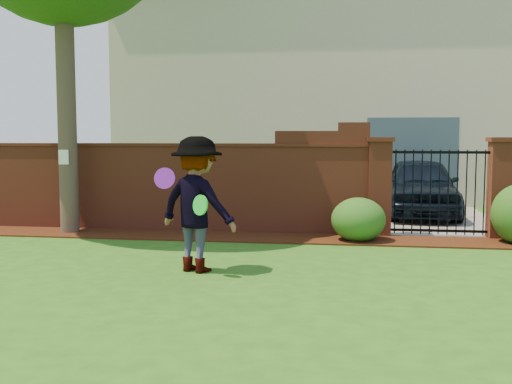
# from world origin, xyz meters

# --- Properties ---
(ground) EXTENTS (80.00, 80.00, 0.01)m
(ground) POSITION_xyz_m (0.00, 0.00, -0.01)
(ground) COLOR #275816
(ground) RESTS_ON ground
(mulch_bed) EXTENTS (11.10, 1.08, 0.03)m
(mulch_bed) POSITION_xyz_m (-0.95, 3.34, 0.01)
(mulch_bed) COLOR black
(mulch_bed) RESTS_ON ground
(brick_wall) EXTENTS (8.70, 0.31, 2.16)m
(brick_wall) POSITION_xyz_m (-2.01, 4.00, 0.93)
(brick_wall) COLOR brown
(brick_wall) RESTS_ON ground
(pillar_left) EXTENTS (0.50, 0.50, 1.88)m
(pillar_left) POSITION_xyz_m (2.40, 4.00, 0.96)
(pillar_left) COLOR brown
(pillar_left) RESTS_ON ground
(pillar_right) EXTENTS (0.50, 0.50, 1.88)m
(pillar_right) POSITION_xyz_m (4.60, 4.00, 0.96)
(pillar_right) COLOR brown
(pillar_right) RESTS_ON ground
(iron_gate) EXTENTS (1.78, 0.03, 1.60)m
(iron_gate) POSITION_xyz_m (3.50, 4.00, 0.85)
(iron_gate) COLOR black
(iron_gate) RESTS_ON ground
(driveway) EXTENTS (3.20, 8.00, 0.01)m
(driveway) POSITION_xyz_m (3.50, 8.00, 0.01)
(driveway) COLOR slate
(driveway) RESTS_ON ground
(house) EXTENTS (12.40, 6.40, 6.30)m
(house) POSITION_xyz_m (1.00, 12.00, 3.16)
(house) COLOR beige
(house) RESTS_ON ground
(car) EXTENTS (1.79, 4.15, 1.40)m
(car) POSITION_xyz_m (3.52, 6.98, 0.70)
(car) COLOR black
(car) RESTS_ON ground
(paper_notice) EXTENTS (0.20, 0.01, 0.28)m
(paper_notice) POSITION_xyz_m (-3.60, 3.21, 1.50)
(paper_notice) COLOR white
(paper_notice) RESTS_ON tree
(shrub_left) EXTENTS (0.98, 0.98, 0.80)m
(shrub_left) POSITION_xyz_m (1.99, 3.26, 0.40)
(shrub_left) COLOR #1A5318
(shrub_left) RESTS_ON ground
(man) EXTENTS (1.41, 1.14, 1.90)m
(man) POSITION_xyz_m (-0.31, 0.47, 0.95)
(man) COLOR gray
(man) RESTS_ON ground
(frisbee_purple) EXTENTS (0.30, 0.10, 0.30)m
(frisbee_purple) POSITION_xyz_m (-0.71, 0.36, 1.32)
(frisbee_purple) COLOR purple
(frisbee_purple) RESTS_ON man
(frisbee_green) EXTENTS (0.26, 0.21, 0.28)m
(frisbee_green) POSITION_xyz_m (-0.16, 0.16, 0.98)
(frisbee_green) COLOR green
(frisbee_green) RESTS_ON man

